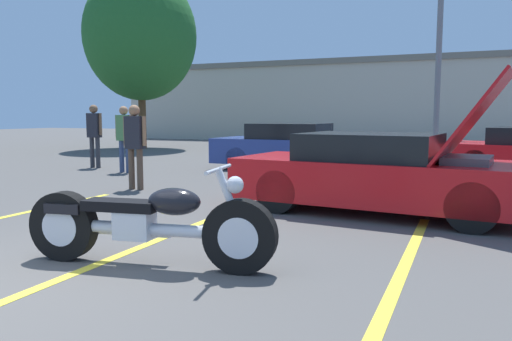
{
  "coord_description": "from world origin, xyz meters",
  "views": [
    {
      "loc": [
        3.59,
        -2.75,
        1.46
      ],
      "look_at": [
        1.27,
        2.66,
        0.8
      ],
      "focal_mm": 35.0,
      "sensor_mm": 36.0,
      "label": 1
    }
  ],
  "objects_px": {
    "tree_background": "(140,36)",
    "spectator_midground": "(94,130)",
    "motorcycle": "(147,224)",
    "parked_car_left_row": "(295,148)",
    "light_pole": "(443,7)",
    "show_car_hood_open": "(382,174)",
    "spectator_near_motorcycle": "(124,133)",
    "spectator_by_show_car": "(135,140)"
  },
  "relations": [
    {
      "from": "tree_background",
      "to": "spectator_midground",
      "type": "distance_m",
      "value": 8.82
    },
    {
      "from": "motorcycle",
      "to": "spectator_midground",
      "type": "xyz_separation_m",
      "value": [
        -6.67,
        6.93,
        0.62
      ]
    },
    {
      "from": "tree_background",
      "to": "parked_car_left_row",
      "type": "bearing_deg",
      "value": -31.74
    },
    {
      "from": "parked_car_left_row",
      "to": "motorcycle",
      "type": "bearing_deg",
      "value": -79.25
    },
    {
      "from": "motorcycle",
      "to": "light_pole",
      "type": "bearing_deg",
      "value": 72.32
    },
    {
      "from": "light_pole",
      "to": "parked_car_left_row",
      "type": "distance_m",
      "value": 6.97
    },
    {
      "from": "parked_car_left_row",
      "to": "spectator_midground",
      "type": "height_order",
      "value": "spectator_midground"
    },
    {
      "from": "show_car_hood_open",
      "to": "spectator_near_motorcycle",
      "type": "bearing_deg",
      "value": 163.48
    },
    {
      "from": "light_pole",
      "to": "show_car_hood_open",
      "type": "xyz_separation_m",
      "value": [
        -0.23,
        -9.5,
        -4.21
      ]
    },
    {
      "from": "tree_background",
      "to": "spectator_by_show_car",
      "type": "bearing_deg",
      "value": -54.71
    },
    {
      "from": "spectator_midground",
      "to": "motorcycle",
      "type": "bearing_deg",
      "value": -46.12
    },
    {
      "from": "show_car_hood_open",
      "to": "spectator_by_show_car",
      "type": "bearing_deg",
      "value": 179.66
    },
    {
      "from": "light_pole",
      "to": "tree_background",
      "type": "height_order",
      "value": "light_pole"
    },
    {
      "from": "motorcycle",
      "to": "spectator_by_show_car",
      "type": "height_order",
      "value": "spectator_by_show_car"
    },
    {
      "from": "tree_background",
      "to": "parked_car_left_row",
      "type": "height_order",
      "value": "tree_background"
    },
    {
      "from": "motorcycle",
      "to": "show_car_hood_open",
      "type": "xyz_separation_m",
      "value": [
        1.64,
        3.58,
        0.18
      ]
    },
    {
      "from": "show_car_hood_open",
      "to": "spectator_by_show_car",
      "type": "relative_size",
      "value": 2.69
    },
    {
      "from": "spectator_near_motorcycle",
      "to": "spectator_midground",
      "type": "relative_size",
      "value": 0.97
    },
    {
      "from": "tree_background",
      "to": "spectator_by_show_car",
      "type": "height_order",
      "value": "tree_background"
    },
    {
      "from": "spectator_by_show_car",
      "to": "spectator_midground",
      "type": "distance_m",
      "value": 4.53
    },
    {
      "from": "show_car_hood_open",
      "to": "parked_car_left_row",
      "type": "bearing_deg",
      "value": 126.9
    },
    {
      "from": "motorcycle",
      "to": "spectator_midground",
      "type": "height_order",
      "value": "spectator_midground"
    },
    {
      "from": "spectator_midground",
      "to": "parked_car_left_row",
      "type": "bearing_deg",
      "value": 17.85
    },
    {
      "from": "spectator_near_motorcycle",
      "to": "spectator_by_show_car",
      "type": "bearing_deg",
      "value": -48.24
    },
    {
      "from": "light_pole",
      "to": "spectator_midground",
      "type": "distance_m",
      "value": 11.18
    },
    {
      "from": "tree_background",
      "to": "spectator_near_motorcycle",
      "type": "relative_size",
      "value": 4.5
    },
    {
      "from": "tree_background",
      "to": "spectator_near_motorcycle",
      "type": "distance_m",
      "value": 9.99
    },
    {
      "from": "light_pole",
      "to": "parked_car_left_row",
      "type": "bearing_deg",
      "value": -126.6
    },
    {
      "from": "show_car_hood_open",
      "to": "spectator_by_show_car",
      "type": "distance_m",
      "value": 4.85
    },
    {
      "from": "spectator_by_show_car",
      "to": "spectator_midground",
      "type": "xyz_separation_m",
      "value": [
        -3.5,
        2.87,
        0.06
      ]
    },
    {
      "from": "show_car_hood_open",
      "to": "spectator_midground",
      "type": "bearing_deg",
      "value": 163.45
    },
    {
      "from": "light_pole",
      "to": "show_car_hood_open",
      "type": "relative_size",
      "value": 1.98
    },
    {
      "from": "tree_background",
      "to": "spectator_midground",
      "type": "relative_size",
      "value": 4.36
    },
    {
      "from": "show_car_hood_open",
      "to": "spectator_near_motorcycle",
      "type": "relative_size",
      "value": 2.65
    },
    {
      "from": "parked_car_left_row",
      "to": "spectator_near_motorcycle",
      "type": "relative_size",
      "value": 2.58
    },
    {
      "from": "tree_background",
      "to": "parked_car_left_row",
      "type": "distance_m",
      "value": 11.17
    },
    {
      "from": "light_pole",
      "to": "tree_background",
      "type": "xyz_separation_m",
      "value": [
        -12.12,
        0.98,
        0.0
      ]
    },
    {
      "from": "light_pole",
      "to": "parked_car_left_row",
      "type": "relative_size",
      "value": 2.04
    },
    {
      "from": "parked_car_left_row",
      "to": "light_pole",
      "type": "bearing_deg",
      "value": 54.65
    },
    {
      "from": "light_pole",
      "to": "spectator_by_show_car",
      "type": "height_order",
      "value": "light_pole"
    },
    {
      "from": "light_pole",
      "to": "motorcycle",
      "type": "height_order",
      "value": "light_pole"
    },
    {
      "from": "parked_car_left_row",
      "to": "tree_background",
      "type": "bearing_deg",
      "value": 149.51
    }
  ]
}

